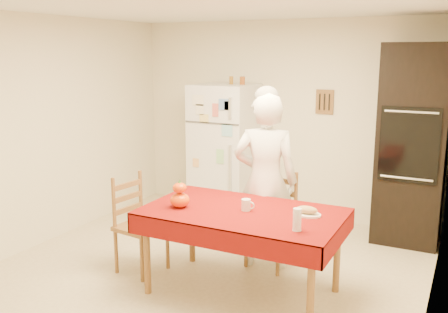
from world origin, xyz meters
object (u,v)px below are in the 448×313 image
Objects in this scene: chair_left at (136,220)px; pumpkin_lower at (180,200)px; refrigerator at (225,150)px; coffee_mug at (246,205)px; oven_cabinet at (412,145)px; bread_plate at (307,214)px; wine_glass at (297,220)px; chair_far at (274,215)px; dining_table at (243,218)px; seated_woman at (265,181)px.

chair_left is 0.69m from pumpkin_lower.
coffee_mug is at bearing -58.61° from refrigerator.
bread_plate is (-0.60, -1.87, -0.33)m from oven_cabinet.
refrigerator is 9.66× the size of wine_glass.
bread_plate is (1.68, -1.82, -0.08)m from refrigerator.
refrigerator is 2.19m from pumpkin_lower.
wine_glass is at bearing -5.21° from pumpkin_lower.
chair_far is at bearing -49.20° from chair_left.
refrigerator is 0.77× the size of oven_cabinet.
coffee_mug is at bearing 153.28° from wine_glass.
refrigerator is 1.00× the size of dining_table.
refrigerator is 2.80m from wine_glass.
wine_glass is at bearing -51.92° from refrigerator.
bread_plate is (0.59, -0.52, -0.09)m from seated_woman.
wine_glass is (0.63, -0.90, -0.02)m from seated_woman.
coffee_mug is at bearing 17.56° from pumpkin_lower.
chair_left is at bearing 171.83° from wine_glass.
coffee_mug is at bearing -119.28° from oven_cabinet.
pumpkin_lower is at bearing -163.08° from dining_table.
oven_cabinet is 2.32× the size of chair_far.
dining_table is 0.66m from seated_woman.
chair_far is 1.18m from wine_glass.
chair_far is 1.09m from pumpkin_lower.
oven_cabinet is 1.81m from seated_woman.
chair_left is 0.55× the size of seated_woman.
chair_left is at bearing -175.18° from bread_plate.
chair_left is at bearing -178.32° from coffee_mug.
oven_cabinet reaches higher than wine_glass.
pumpkin_lower is (-0.48, -0.80, -0.04)m from seated_woman.
oven_cabinet is at bearing 72.29° from bread_plate.
oven_cabinet is at bearing 60.36° from dining_table.
seated_woman is 0.94m from pumpkin_lower.
bread_plate is at bearing 14.82° from pumpkin_lower.
refrigerator is at bearing 141.92° from chair_far.
coffee_mug is (0.01, -0.70, 0.30)m from chair_far.
coffee_mug is (0.02, 0.01, 0.12)m from dining_table.
dining_table is at bearing -149.78° from coffee_mug.
chair_left is 1.19m from coffee_mug.
refrigerator reaches higher than chair_left.
chair_far reaches higher than dining_table.
wine_glass is at bearing -90.30° from chair_left.
seated_woman is 0.79m from bread_plate.
seated_woman is at bearing 96.99° from coffee_mug.
wine_glass is at bearing -103.84° from oven_cabinet.
bread_plate reaches higher than dining_table.
wine_glass is at bearing 108.26° from seated_woman.
chair_far is 0.83m from bread_plate.
refrigerator reaches higher than chair_far.
chair_left is (0.03, -1.96, -0.34)m from refrigerator.
oven_cabinet reaches higher than pumpkin_lower.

